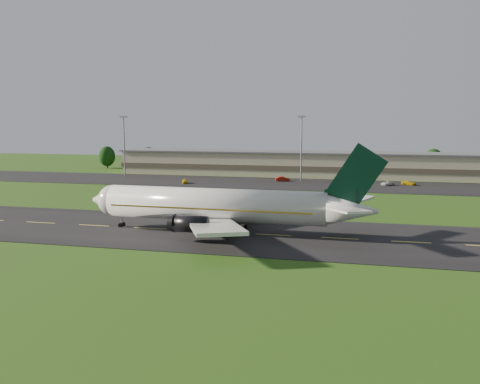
% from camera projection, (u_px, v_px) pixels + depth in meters
% --- Properties ---
extents(ground, '(360.00, 360.00, 0.00)m').
position_uv_depth(ground, '(210.00, 232.00, 91.60)').
color(ground, '#204411').
rests_on(ground, ground).
extents(taxiway, '(220.00, 30.00, 0.10)m').
position_uv_depth(taxiway, '(210.00, 232.00, 91.59)').
color(taxiway, black).
rests_on(taxiway, ground).
extents(apron, '(260.00, 30.00, 0.10)m').
position_uv_depth(apron, '(281.00, 184.00, 160.81)').
color(apron, black).
rests_on(apron, ground).
extents(airliner, '(51.25, 42.18, 15.57)m').
position_uv_depth(airliner, '(220.00, 206.00, 90.54)').
color(airliner, white).
rests_on(airliner, ground).
extents(terminal, '(145.00, 16.00, 8.40)m').
position_uv_depth(terminal, '(311.00, 164.00, 182.00)').
color(terminal, tan).
rests_on(terminal, ground).
extents(light_mast_west, '(2.40, 1.20, 20.35)m').
position_uv_depth(light_mast_west, '(124.00, 139.00, 180.02)').
color(light_mast_west, gray).
rests_on(light_mast_west, ground).
extents(light_mast_centre, '(2.40, 1.20, 20.35)m').
position_uv_depth(light_mast_centre, '(301.00, 140.00, 165.60)').
color(light_mast_centre, gray).
rests_on(light_mast_centre, ground).
extents(tree_line, '(200.10, 7.87, 10.73)m').
position_uv_depth(tree_line, '(414.00, 161.00, 183.52)').
color(tree_line, black).
rests_on(tree_line, ground).
extents(service_vehicle_a, '(2.91, 4.10, 1.30)m').
position_uv_depth(service_vehicle_a, '(185.00, 181.00, 160.88)').
color(service_vehicle_a, gold).
rests_on(service_vehicle_a, apron).
extents(service_vehicle_b, '(4.70, 2.95, 1.46)m').
position_uv_depth(service_vehicle_b, '(283.00, 179.00, 166.44)').
color(service_vehicle_b, maroon).
rests_on(service_vehicle_b, apron).
extents(service_vehicle_c, '(4.26, 4.92, 1.26)m').
position_uv_depth(service_vehicle_c, '(387.00, 183.00, 155.77)').
color(service_vehicle_c, silver).
rests_on(service_vehicle_c, apron).
extents(service_vehicle_d, '(4.74, 3.22, 1.27)m').
position_uv_depth(service_vehicle_d, '(409.00, 183.00, 156.59)').
color(service_vehicle_d, gold).
rests_on(service_vehicle_d, apron).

